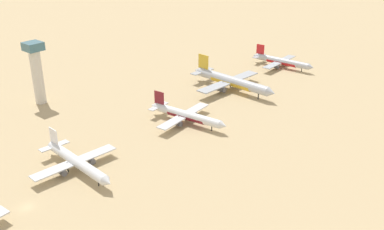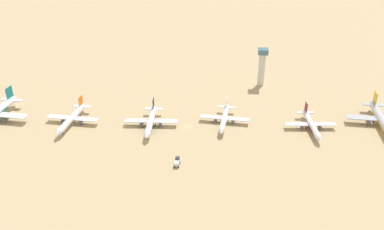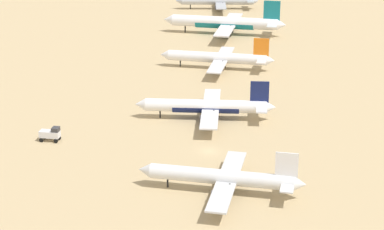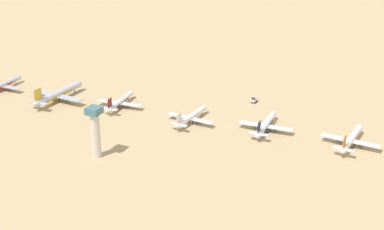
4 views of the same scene
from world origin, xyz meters
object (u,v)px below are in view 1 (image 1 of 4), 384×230
Objects in this scene: parked_jet_6 at (231,81)px; control_tower at (37,70)px; parked_jet_7 at (281,61)px; parked_jet_4 at (76,161)px; parked_jet_5 at (186,115)px.

control_tower is (-56.04, -68.11, 10.93)m from parked_jet_6.
parked_jet_7 is (0.60, 46.98, -1.11)m from parked_jet_6.
parked_jet_7 is at bearing 89.27° from parked_jet_6.
parked_jet_4 is at bearing -88.17° from parked_jet_7.
control_tower reaches higher than parked_jet_6.
parked_jet_7 is at bearing 94.83° from parked_jet_5.
parked_jet_7 reaches higher than parked_jet_5.
parked_jet_7 reaches higher than parked_jet_4.
parked_jet_5 is 89.63m from parked_jet_7.
parked_jet_5 is at bearing 21.87° from control_tower.
parked_jet_6 is 1.31× the size of parked_jet_7.
parked_jet_6 reaches higher than parked_jet_4.
parked_jet_7 is 1.34× the size of control_tower.
control_tower reaches higher than parked_jet_7.
control_tower is at bearing -116.20° from parked_jet_7.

